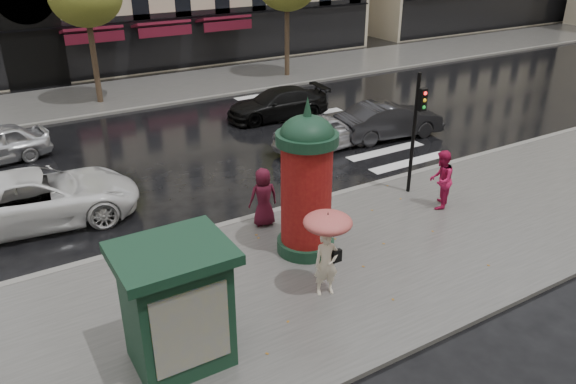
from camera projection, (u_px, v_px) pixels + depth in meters
ground at (345, 253)px, 15.33m from camera, size 160.00×160.00×0.00m
near_sidewalk at (356, 259)px, 14.92m from camera, size 90.00×7.00×0.12m
far_sidewalk at (134, 93)px, 30.02m from camera, size 90.00×6.00×0.12m
near_kerb at (288, 208)px, 17.63m from camera, size 90.00×0.25×0.14m
far_kerb at (152, 106)px, 27.69m from camera, size 90.00×0.25×0.14m
zebra_crossing at (326, 123)px, 25.57m from camera, size 3.60×11.75×0.01m
woman_umbrella at (327, 240)px, 12.84m from camera, size 1.13×1.13×2.18m
woman_red at (441, 180)px, 17.19m from camera, size 1.14×1.10×1.86m
man_burgundy at (263, 197)px, 16.20m from camera, size 0.93×0.67×1.75m
morris_column at (306, 181)px, 14.38m from camera, size 1.59×1.59×4.27m
traffic_light at (417, 122)px, 17.56m from camera, size 0.25×0.37×3.97m
newsstand at (177, 305)px, 10.81m from camera, size 2.17×1.83×2.60m
car_silver at (324, 132)px, 22.21m from camera, size 4.43×2.21×1.45m
car_darkgrey at (390, 120)px, 23.50m from camera, size 4.74×2.10×1.51m
car_white at (37, 198)px, 16.57m from camera, size 6.10×3.33×1.62m
car_black at (277, 104)px, 25.89m from camera, size 4.93×2.42×1.38m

